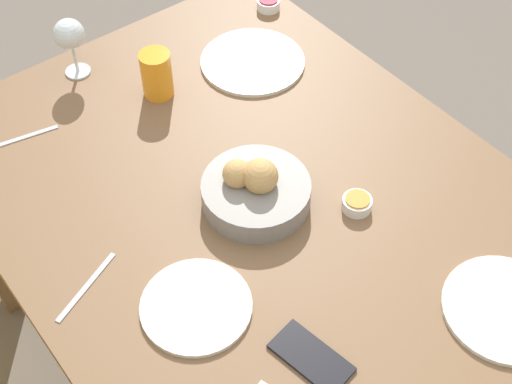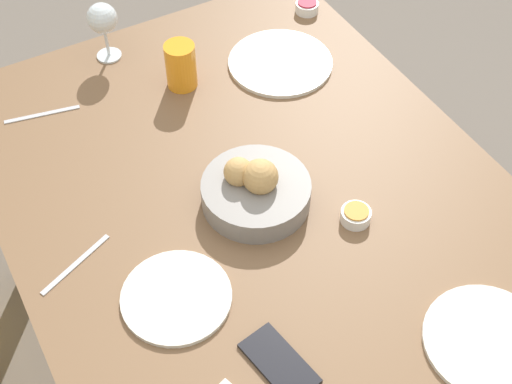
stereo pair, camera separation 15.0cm
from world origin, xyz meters
name	(u,v)px [view 2 (the right image)]	position (x,y,z in m)	size (l,w,h in m)	color
ground_plane	(267,381)	(0.00, 0.00, 0.00)	(10.00, 10.00, 0.00)	#6B6056
dining_table	(270,240)	(0.00, 0.00, 0.69)	(1.51, 1.04, 0.77)	brown
bread_basket	(255,189)	(0.05, 0.01, 0.81)	(0.23, 0.23, 0.12)	gray
plate_near_left	(488,341)	(-0.45, -0.20, 0.78)	(0.24, 0.24, 0.01)	silver
plate_near_right	(280,63)	(0.42, -0.27, 0.78)	(0.27, 0.27, 0.01)	silver
plate_far_center	(176,297)	(-0.09, 0.26, 0.78)	(0.21, 0.21, 0.01)	silver
juice_glass	(181,66)	(0.47, -0.02, 0.83)	(0.08, 0.08, 0.12)	orange
wine_glass	(102,20)	(0.66, 0.10, 0.89)	(0.08, 0.08, 0.16)	silver
jam_bowl_berry	(307,7)	(0.58, -0.45, 0.79)	(0.06, 0.06, 0.03)	white
jam_bowl_honey	(356,215)	(-0.10, -0.15, 0.79)	(0.06, 0.06, 0.03)	white
fork_silver	(76,264)	(0.08, 0.40, 0.78)	(0.08, 0.17, 0.00)	#B7B7BC
knife_silver	(42,114)	(0.54, 0.32, 0.78)	(0.05, 0.18, 0.00)	#B7B7BC
cell_phone	(279,363)	(-0.30, 0.16, 0.78)	(0.16, 0.10, 0.01)	black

